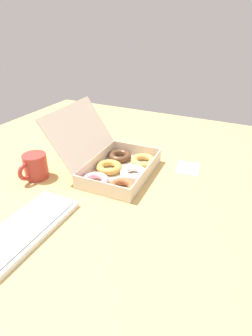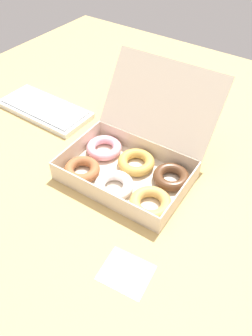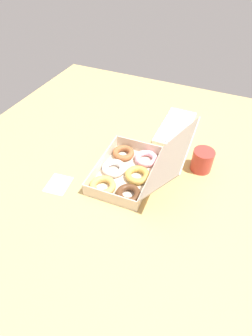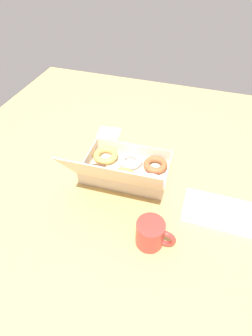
% 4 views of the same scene
% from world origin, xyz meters
% --- Properties ---
extents(ground_plane, '(1.80, 1.80, 0.02)m').
position_xyz_m(ground_plane, '(0.00, 0.00, -0.01)').
color(ground_plane, tan).
extents(donut_box, '(0.39, 0.39, 0.26)m').
position_xyz_m(donut_box, '(0.04, -0.01, 0.03)').
color(donut_box, beige).
rests_on(donut_box, ground_plane).
extents(keyboard, '(0.35, 0.15, 0.02)m').
position_xyz_m(keyboard, '(-0.39, 0.07, 0.01)').
color(keyboard, white).
rests_on(keyboard, ground_plane).
extents(coffee_mug, '(0.14, 0.09, 0.10)m').
position_xyz_m(coffee_mug, '(-0.13, 0.26, 0.05)').
color(coffee_mug, '#AA362F').
rests_on(coffee_mug, ground_plane).
extents(paper_napkin, '(0.12, 0.11, 0.00)m').
position_xyz_m(paper_napkin, '(0.22, -0.28, 0.00)').
color(paper_napkin, white).
rests_on(paper_napkin, ground_plane).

